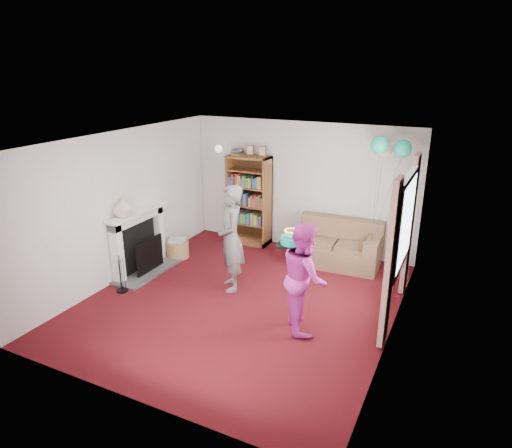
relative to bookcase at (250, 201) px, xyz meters
The scene contains 16 objects.
ground 2.67m from the bookcase, 66.09° to the right, with size 5.00×5.00×0.00m, color #350808.
wall_back 1.10m from the bookcase, 11.62° to the left, with size 4.50×0.02×2.50m, color silver.
wall_left 2.64m from the bookcase, 118.33° to the right, with size 0.02×5.00×2.50m, color silver.
wall_right 4.02m from the bookcase, 35.04° to the right, with size 0.02×5.00×2.50m, color silver.
ceiling 2.99m from the bookcase, 66.09° to the right, with size 4.50×5.00×0.01m, color white.
fireplace 2.39m from the bookcase, 116.86° to the right, with size 0.55×1.80×1.12m.
window_bay 3.66m from the bookcase, 27.80° to the right, with size 0.14×2.02×2.20m.
wall_sconce 1.23m from the bookcase, behind, with size 0.16×0.23×0.16m.
bookcase is the anchor object (origin of this frame).
sofa 2.03m from the bookcase, ahead, with size 1.55×0.82×0.82m.
wicker_basket 1.74m from the bookcase, 123.75° to the right, with size 0.43×0.43×0.38m.
person_striped 2.09m from the bookcase, 71.39° to the right, with size 0.63×0.42×1.74m, color black.
person_magenta 3.35m from the bookcase, 50.55° to the right, with size 0.75×0.58×1.54m, color #BB258F.
birthday_cake 2.99m from the bookcase, 51.87° to the right, with size 0.37×0.37×0.22m.
balloons 3.02m from the bookcase, ahead, with size 0.62×0.67×1.79m.
mantel_vase 2.72m from the bookcase, 114.18° to the right, with size 0.31×0.31×0.33m, color beige.
Camera 1 is at (2.97, -5.60, 3.49)m, focal length 32.00 mm.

